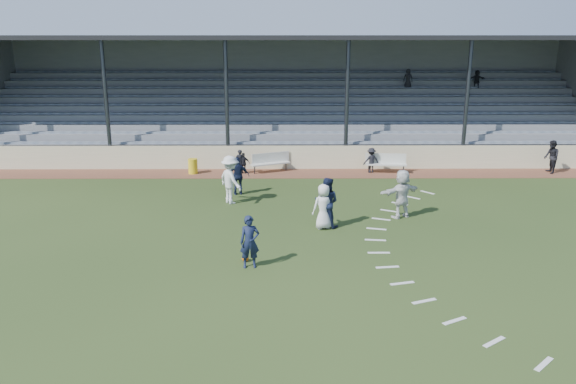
% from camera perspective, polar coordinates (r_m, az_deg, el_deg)
% --- Properties ---
extents(ground, '(90.00, 90.00, 0.00)m').
position_cam_1_polar(ground, '(17.77, 0.05, -6.23)').
color(ground, '#283A17').
rests_on(ground, ground).
extents(cinder_track, '(34.00, 2.00, 0.02)m').
position_cam_1_polar(cinder_track, '(27.78, -0.10, 1.90)').
color(cinder_track, brown).
rests_on(cinder_track, ground).
extents(retaining_wall, '(34.00, 0.18, 1.20)m').
position_cam_1_polar(retaining_wall, '(28.68, -0.11, 3.54)').
color(retaining_wall, beige).
rests_on(retaining_wall, ground).
extents(bench_left, '(1.99, 1.26, 0.95)m').
position_cam_1_polar(bench_left, '(28.04, -1.79, 3.22)').
color(bench_left, beige).
rests_on(bench_left, cinder_track).
extents(bench_right, '(2.03, 0.65, 0.95)m').
position_cam_1_polar(bench_right, '(28.24, 9.92, 3.08)').
color(bench_right, beige).
rests_on(bench_right, cinder_track).
extents(trash_bin, '(0.46, 0.46, 0.74)m').
position_cam_1_polar(trash_bin, '(28.06, -9.64, 2.60)').
color(trash_bin, yellow).
rests_on(trash_bin, cinder_track).
extents(football, '(0.22, 0.22, 0.22)m').
position_cam_1_polar(football, '(17.15, -4.37, -6.72)').
color(football, '#CA560B').
rests_on(football, ground).
extents(player_white_lead, '(0.91, 0.74, 1.62)m').
position_cam_1_polar(player_white_lead, '(19.76, 3.64, -1.48)').
color(player_white_lead, silver).
rests_on(player_white_lead, ground).
extents(player_navy_lead, '(0.62, 0.45, 1.58)m').
position_cam_1_polar(player_navy_lead, '(16.49, -3.91, -5.09)').
color(player_navy_lead, '#141C37').
rests_on(player_navy_lead, ground).
extents(player_navy_mid, '(1.06, 0.95, 1.81)m').
position_cam_1_polar(player_navy_mid, '(19.92, 3.94, -1.06)').
color(player_navy_mid, '#141C37').
rests_on(player_navy_mid, ground).
extents(player_white_wing, '(1.36, 1.45, 1.97)m').
position_cam_1_polar(player_white_wing, '(22.78, -5.86, 1.25)').
color(player_white_wing, silver).
rests_on(player_white_wing, ground).
extents(player_navy_wing, '(1.01, 0.57, 1.63)m').
position_cam_1_polar(player_navy_wing, '(24.07, -5.09, 1.64)').
color(player_navy_wing, '#141C37').
rests_on(player_navy_wing, ground).
extents(player_white_back, '(1.77, 1.27, 1.85)m').
position_cam_1_polar(player_white_back, '(21.32, 11.49, -0.16)').
color(player_white_back, silver).
rests_on(player_white_back, ground).
extents(official, '(0.66, 0.82, 1.63)m').
position_cam_1_polar(official, '(30.57, 25.20, 3.25)').
color(official, black).
rests_on(official, cinder_track).
extents(sub_left_near, '(0.52, 0.43, 1.20)m').
position_cam_1_polar(sub_left_near, '(27.71, -4.93, 3.09)').
color(sub_left_near, black).
rests_on(sub_left_near, cinder_track).
extents(sub_left_far, '(0.63, 0.31, 1.03)m').
position_cam_1_polar(sub_left_far, '(27.74, -4.52, 2.94)').
color(sub_left_far, black).
rests_on(sub_left_far, cinder_track).
extents(sub_right, '(0.89, 0.65, 1.24)m').
position_cam_1_polar(sub_right, '(28.12, 8.45, 3.21)').
color(sub_right, black).
rests_on(sub_right, cinder_track).
extents(grandstand, '(34.60, 9.00, 6.61)m').
position_cam_1_polar(grandstand, '(33.04, -0.14, 7.98)').
color(grandstand, gray).
rests_on(grandstand, ground).
extents(penalty_arc, '(3.89, 14.63, 0.01)m').
position_cam_1_polar(penalty_arc, '(18.26, 13.16, -6.02)').
color(penalty_arc, silver).
rests_on(penalty_arc, ground).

